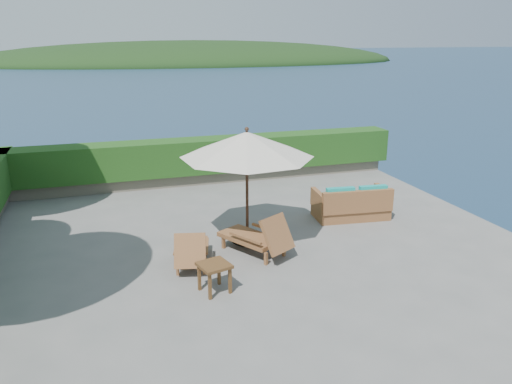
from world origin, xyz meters
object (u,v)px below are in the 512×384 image
object	(u,v)px
lounge_right	(258,237)
patio_umbrella	(247,146)
side_table	(214,269)
wicker_loveseat	(352,205)
lounge_left	(192,249)

from	to	relation	value
lounge_right	patio_umbrella	bearing A→B (deg)	61.11
side_table	wicker_loveseat	world-z (taller)	wicker_loveseat
lounge_left	patio_umbrella	bearing A→B (deg)	45.53
patio_umbrella	side_table	world-z (taller)	patio_umbrella
patio_umbrella	lounge_right	distance (m)	1.89
side_table	wicker_loveseat	bearing A→B (deg)	33.03
side_table	lounge_left	bearing A→B (deg)	99.37
wicker_loveseat	lounge_left	bearing A→B (deg)	-154.97
patio_umbrella	lounge_left	bearing A→B (deg)	-147.97
lounge_right	side_table	world-z (taller)	lounge_right
lounge_left	wicker_loveseat	xyz separation A→B (m)	(4.22, 1.47, 0.00)
lounge_left	side_table	xyz separation A→B (m)	(0.19, -1.15, 0.10)
lounge_left	lounge_right	world-z (taller)	lounge_right
patio_umbrella	wicker_loveseat	size ratio (longest dim) A/B	1.85
lounge_left	side_table	bearing A→B (deg)	-67.14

